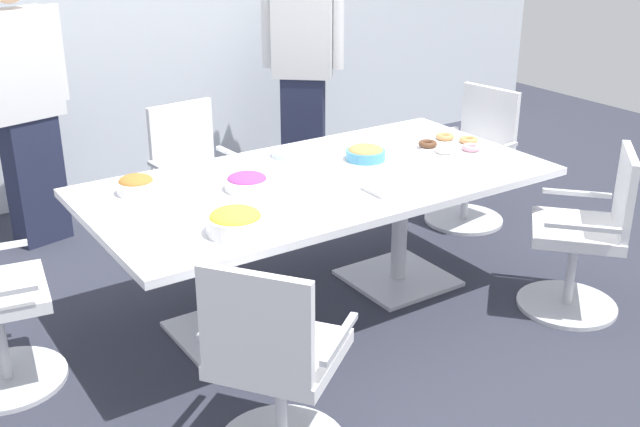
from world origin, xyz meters
TOP-DOWN VIEW (x-y plane):
  - ground_plane at (0.00, 0.00)m, footprint 10.00×10.00m
  - back_wall at (0.00, 2.40)m, footprint 8.00×0.10m
  - conference_table at (0.00, 0.00)m, footprint 2.40×1.20m
  - office_chair_0 at (1.55, 0.45)m, footprint 0.62×0.62m
  - office_chair_1 at (-0.21, 1.10)m, footprint 0.58×0.58m
  - office_chair_3 at (-0.84, -0.95)m, footprint 0.76×0.76m
  - office_chair_4 at (1.16, -0.81)m, footprint 0.76×0.76m
  - person_standing_0 at (-1.03, 1.75)m, footprint 0.61×0.32m
  - person_standing_1 at (0.99, 1.72)m, footprint 0.52×0.45m
  - snack_bowl_chips_yellow at (-0.69, -0.39)m, footprint 0.25×0.25m
  - snack_bowl_cookies at (0.37, 0.11)m, footprint 0.22×0.22m
  - snack_bowl_candy_mix at (-0.40, 0.06)m, footprint 0.22×0.22m
  - snack_bowl_pretzels at (-0.87, 0.31)m, footprint 0.19×0.19m
  - donut_platter at (0.91, 0.01)m, footprint 0.37×0.36m
  - plate_stack at (0.07, 0.39)m, footprint 0.22×0.22m
  - napkin_pile at (0.17, -0.34)m, footprint 0.18×0.18m

SIDE VIEW (x-z plane):
  - ground_plane at x=0.00m, z-range -0.01..0.00m
  - office_chair_0 at x=1.55m, z-range -0.05..0.86m
  - office_chair_1 at x=-0.21m, z-range -0.05..0.86m
  - office_chair_3 at x=-0.84m, z-range -0.05..0.86m
  - office_chair_4 at x=1.16m, z-range -0.05..0.86m
  - conference_table at x=0.00m, z-range 0.25..1.00m
  - plate_stack at x=0.07m, z-range 0.75..0.78m
  - donut_platter at x=0.91m, z-range 0.75..0.79m
  - napkin_pile at x=0.17m, z-range 0.75..0.82m
  - snack_bowl_cookies at x=0.37m, z-range 0.75..0.83m
  - snack_bowl_candy_mix at x=-0.40m, z-range 0.75..0.83m
  - snack_bowl_pretzels at x=-0.87m, z-range 0.75..0.84m
  - snack_bowl_chips_yellow at x=-0.69m, z-range 0.75..0.86m
  - person_standing_0 at x=-1.03m, z-range 0.04..1.78m
  - person_standing_1 at x=0.99m, z-range 0.04..1.80m
  - back_wall at x=0.00m, z-range 0.00..2.80m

